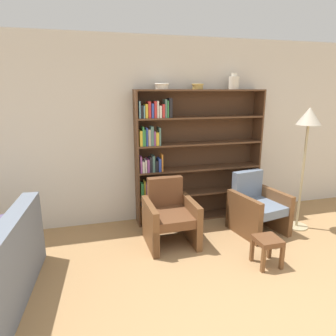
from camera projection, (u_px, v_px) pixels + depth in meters
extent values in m
cube|color=silver|center=(187.00, 131.00, 4.66)|extent=(12.00, 0.06, 2.75)
cube|color=brown|center=(137.00, 160.00, 4.37)|extent=(0.02, 0.30, 2.01)
cube|color=brown|center=(256.00, 153.00, 4.86)|extent=(0.02, 0.30, 2.01)
cube|color=brown|center=(201.00, 90.00, 4.36)|extent=(1.92, 0.30, 0.02)
cube|color=brown|center=(198.00, 216.00, 4.87)|extent=(1.92, 0.30, 0.03)
cube|color=#492F1E|center=(196.00, 155.00, 4.75)|extent=(1.92, 0.01, 2.01)
cube|color=orange|center=(141.00, 215.00, 4.55)|extent=(0.02, 0.16, 0.24)
cube|color=#669EB2|center=(143.00, 214.00, 4.58)|extent=(0.04, 0.20, 0.28)
cube|color=red|center=(146.00, 214.00, 4.58)|extent=(0.04, 0.17, 0.27)
cube|color=#334CB2|center=(148.00, 216.00, 4.60)|extent=(0.02, 0.18, 0.18)
cube|color=red|center=(151.00, 214.00, 4.57)|extent=(0.02, 0.12, 0.26)
cube|color=#669EB2|center=(153.00, 215.00, 4.59)|extent=(0.04, 0.14, 0.24)
cube|color=white|center=(156.00, 215.00, 4.61)|extent=(0.04, 0.16, 0.20)
cube|color=red|center=(157.00, 212.00, 4.63)|extent=(0.03, 0.20, 0.28)
cube|color=#388C47|center=(160.00, 213.00, 4.64)|extent=(0.03, 0.19, 0.24)
cube|color=#4C756B|center=(163.00, 213.00, 4.62)|extent=(0.03, 0.13, 0.27)
cube|color=white|center=(165.00, 214.00, 4.63)|extent=(0.03, 0.13, 0.22)
cube|color=orange|center=(167.00, 214.00, 4.67)|extent=(0.02, 0.18, 0.18)
cube|color=#4C756B|center=(168.00, 214.00, 4.67)|extent=(0.02, 0.17, 0.19)
cube|color=brown|center=(198.00, 192.00, 4.76)|extent=(1.92, 0.30, 0.03)
cube|color=#388C47|center=(142.00, 190.00, 4.44)|extent=(0.04, 0.13, 0.23)
cube|color=gold|center=(144.00, 189.00, 4.44)|extent=(0.02, 0.13, 0.26)
cube|color=#994C99|center=(146.00, 190.00, 4.46)|extent=(0.03, 0.14, 0.22)
cube|color=black|center=(149.00, 190.00, 4.47)|extent=(0.03, 0.13, 0.20)
cube|color=#388C47|center=(152.00, 189.00, 4.50)|extent=(0.04, 0.18, 0.24)
cube|color=orange|center=(155.00, 188.00, 4.49)|extent=(0.03, 0.14, 0.27)
cube|color=#388C47|center=(157.00, 190.00, 4.50)|extent=(0.02, 0.14, 0.20)
cube|color=#4C756B|center=(159.00, 188.00, 4.50)|extent=(0.03, 0.13, 0.26)
cube|color=brown|center=(199.00, 168.00, 4.66)|extent=(1.92, 0.30, 0.02)
cube|color=#994C99|center=(141.00, 164.00, 4.34)|extent=(0.02, 0.14, 0.24)
cube|color=white|center=(143.00, 166.00, 4.37)|extent=(0.03, 0.17, 0.16)
cube|color=white|center=(145.00, 165.00, 4.39)|extent=(0.02, 0.18, 0.19)
cube|color=#994C99|center=(147.00, 165.00, 4.40)|extent=(0.03, 0.19, 0.19)
cube|color=black|center=(150.00, 164.00, 4.37)|extent=(0.04, 0.13, 0.23)
cube|color=#4C756B|center=(153.00, 163.00, 4.41)|extent=(0.04, 0.18, 0.24)
cube|color=black|center=(156.00, 165.00, 4.43)|extent=(0.04, 0.19, 0.17)
cube|color=#334CB2|center=(159.00, 164.00, 4.43)|extent=(0.04, 0.17, 0.20)
cube|color=orange|center=(161.00, 162.00, 4.42)|extent=(0.02, 0.14, 0.26)
cube|color=brown|center=(200.00, 143.00, 4.56)|extent=(1.92, 0.30, 0.02)
cube|color=gold|center=(140.00, 138.00, 4.26)|extent=(0.04, 0.18, 0.22)
cube|color=#388C47|center=(143.00, 136.00, 4.25)|extent=(0.02, 0.14, 0.27)
cube|color=#388C47|center=(144.00, 137.00, 4.27)|extent=(0.02, 0.17, 0.23)
cube|color=#334CB2|center=(146.00, 137.00, 4.26)|extent=(0.02, 0.13, 0.26)
cube|color=#B2A899|center=(149.00, 137.00, 4.27)|extent=(0.03, 0.14, 0.23)
cube|color=#4C756B|center=(152.00, 136.00, 4.27)|extent=(0.04, 0.13, 0.28)
cube|color=#994C99|center=(154.00, 138.00, 4.30)|extent=(0.02, 0.16, 0.21)
cube|color=gold|center=(156.00, 138.00, 4.32)|extent=(0.04, 0.17, 0.19)
cube|color=#4C756B|center=(159.00, 136.00, 4.32)|extent=(0.02, 0.17, 0.26)
cube|color=brown|center=(200.00, 117.00, 4.46)|extent=(1.92, 0.30, 0.02)
cube|color=#669EB2|center=(139.00, 110.00, 4.16)|extent=(0.02, 0.18, 0.23)
cube|color=black|center=(141.00, 112.00, 4.16)|extent=(0.03, 0.14, 0.18)
cube|color=#669EB2|center=(143.00, 112.00, 4.17)|extent=(0.02, 0.16, 0.17)
cube|color=gold|center=(146.00, 111.00, 4.19)|extent=(0.04, 0.17, 0.19)
cube|color=red|center=(149.00, 110.00, 4.19)|extent=(0.04, 0.18, 0.23)
cube|color=#334CB2|center=(152.00, 111.00, 4.21)|extent=(0.03, 0.17, 0.20)
cube|color=red|center=(155.00, 110.00, 4.20)|extent=(0.03, 0.14, 0.23)
cube|color=white|center=(157.00, 109.00, 4.21)|extent=(0.02, 0.14, 0.24)
cube|color=white|center=(160.00, 112.00, 4.22)|extent=(0.03, 0.12, 0.17)
cube|color=red|center=(162.00, 111.00, 4.24)|extent=(0.04, 0.16, 0.19)
cube|color=#4C756B|center=(165.00, 108.00, 4.24)|extent=(0.03, 0.16, 0.26)
cube|color=#388C47|center=(167.00, 109.00, 4.25)|extent=(0.02, 0.16, 0.24)
cube|color=black|center=(169.00, 108.00, 4.26)|extent=(0.04, 0.18, 0.27)
cylinder|color=silver|center=(162.00, 86.00, 4.20)|extent=(0.18, 0.18, 0.08)
torus|color=silver|center=(162.00, 84.00, 4.20)|extent=(0.21, 0.21, 0.02)
cylinder|color=tan|center=(198.00, 87.00, 4.34)|extent=(0.16, 0.16, 0.07)
torus|color=tan|center=(198.00, 84.00, 4.33)|extent=(0.18, 0.18, 0.02)
cylinder|color=silver|center=(234.00, 83.00, 4.47)|extent=(0.15, 0.15, 0.19)
cylinder|color=silver|center=(234.00, 75.00, 4.44)|extent=(0.08, 0.08, 0.05)
cube|color=slate|center=(10.00, 244.00, 2.76)|extent=(0.32, 1.68, 0.44)
cube|color=slate|center=(1.00, 241.00, 3.52)|extent=(0.94, 0.20, 0.56)
cube|color=#5B4C75|center=(4.00, 237.00, 2.98)|extent=(0.20, 0.37, 0.37)
cube|color=brown|center=(199.00, 239.00, 3.79)|extent=(0.07, 0.07, 0.35)
cube|color=brown|center=(156.00, 245.00, 3.63)|extent=(0.07, 0.07, 0.35)
cube|color=brown|center=(183.00, 219.00, 4.35)|extent=(0.07, 0.07, 0.35)
cube|color=brown|center=(145.00, 224.00, 4.20)|extent=(0.07, 0.07, 0.35)
cube|color=brown|center=(171.00, 217.00, 3.94)|extent=(0.49, 0.65, 0.12)
cube|color=brown|center=(165.00, 192.00, 4.14)|extent=(0.48, 0.13, 0.43)
cube|color=brown|center=(191.00, 220.00, 4.04)|extent=(0.10, 0.68, 0.59)
cube|color=brown|center=(150.00, 225.00, 3.89)|extent=(0.10, 0.68, 0.59)
cube|color=brown|center=(289.00, 225.00, 4.18)|extent=(0.08, 0.08, 0.35)
cube|color=brown|center=(258.00, 233.00, 3.93)|extent=(0.08, 0.08, 0.35)
cube|color=brown|center=(258.00, 209.00, 4.71)|extent=(0.08, 0.08, 0.35)
cube|color=brown|center=(229.00, 216.00, 4.46)|extent=(0.08, 0.08, 0.35)
cube|color=slate|center=(259.00, 207.00, 4.27)|extent=(0.60, 0.72, 0.12)
cube|color=slate|center=(247.00, 185.00, 4.45)|extent=(0.49, 0.21, 0.43)
cube|color=brown|center=(273.00, 209.00, 4.41)|extent=(0.21, 0.68, 0.59)
cube|color=brown|center=(243.00, 216.00, 4.17)|extent=(0.21, 0.68, 0.59)
cylinder|color=tan|center=(296.00, 226.00, 4.51)|extent=(0.32, 0.32, 0.02)
cylinder|color=tan|center=(302.00, 177.00, 4.32)|extent=(0.04, 0.04, 1.51)
cone|color=#BCB29E|center=(309.00, 116.00, 4.09)|extent=(0.33, 0.33, 0.24)
cube|color=brown|center=(252.00, 250.00, 3.58)|extent=(0.04, 0.04, 0.29)
cube|color=brown|center=(270.00, 247.00, 3.64)|extent=(0.04, 0.04, 0.29)
cube|color=brown|center=(263.00, 261.00, 3.36)|extent=(0.04, 0.04, 0.29)
cube|color=brown|center=(282.00, 258.00, 3.42)|extent=(0.04, 0.04, 0.29)
cube|color=brown|center=(268.00, 240.00, 3.46)|extent=(0.28, 0.28, 0.06)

